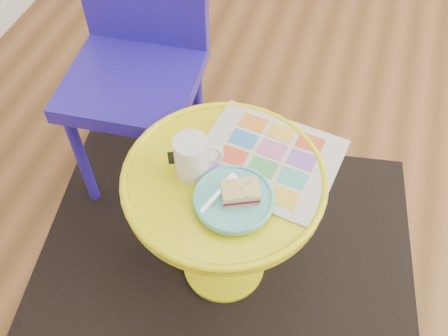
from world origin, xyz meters
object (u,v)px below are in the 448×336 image
(chair, at_px, (137,52))
(mug, at_px, (193,156))
(newspaper, at_px, (267,159))
(plate, at_px, (234,199))
(side_table, at_px, (224,207))

(chair, height_order, mug, chair)
(chair, xyz_separation_m, mug, (0.33, -0.38, 0.05))
(newspaper, height_order, plate, plate)
(mug, bearing_deg, newspaper, 6.87)
(mug, bearing_deg, side_table, -18.62)
(mug, bearing_deg, chair, 109.11)
(newspaper, bearing_deg, side_table, -127.59)
(chair, bearing_deg, mug, -54.50)
(plate, bearing_deg, chair, 135.74)
(chair, relative_size, mug, 7.40)
(mug, xyz_separation_m, plate, (0.13, -0.07, -0.04))
(side_table, relative_size, plate, 2.70)
(mug, relative_size, plate, 0.62)
(side_table, height_order, chair, chair)
(chair, xyz_separation_m, newspaper, (0.51, -0.29, -0.01))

